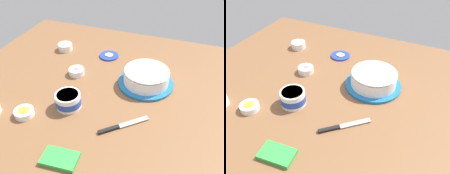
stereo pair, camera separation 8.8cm
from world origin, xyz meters
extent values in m
plane|color=brown|center=(0.00, 0.00, 0.00)|extent=(1.54, 1.54, 0.00)
cylinder|color=#1E6BB2|center=(0.22, 0.19, 0.01)|extent=(0.29, 0.29, 0.01)
cylinder|color=pink|center=(0.22, 0.19, 0.04)|extent=(0.21, 0.21, 0.05)
cylinder|color=white|center=(0.22, 0.19, 0.05)|extent=(0.23, 0.23, 0.06)
ellipsoid|color=white|center=(0.22, 0.19, 0.08)|extent=(0.23, 0.23, 0.03)
cylinder|color=white|center=(-0.08, -0.10, 0.04)|extent=(0.12, 0.12, 0.07)
cylinder|color=#2347B2|center=(-0.08, -0.10, 0.03)|extent=(0.12, 0.12, 0.03)
cylinder|color=white|center=(-0.08, -0.10, 0.07)|extent=(0.10, 0.10, 0.01)
cylinder|color=#233DAD|center=(-0.06, 0.40, 0.01)|extent=(0.12, 0.12, 0.01)
ellipsoid|color=white|center=(-0.06, 0.40, 0.01)|extent=(0.05, 0.05, 0.01)
cube|color=silver|center=(0.24, -0.10, 0.01)|extent=(0.12, 0.11, 0.00)
cube|color=black|center=(0.15, -0.18, 0.01)|extent=(0.08, 0.08, 0.01)
cylinder|color=white|center=(-0.16, 0.15, 0.02)|extent=(0.09, 0.09, 0.04)
cylinder|color=#B251C6|center=(-0.16, 0.15, 0.02)|extent=(0.07, 0.07, 0.01)
ellipsoid|color=#B251C6|center=(-0.16, 0.15, 0.03)|extent=(0.06, 0.06, 0.02)
cylinder|color=white|center=(-0.24, -0.22, 0.02)|extent=(0.09, 0.09, 0.03)
cylinder|color=yellow|center=(-0.24, -0.22, 0.02)|extent=(0.07, 0.07, 0.01)
ellipsoid|color=yellow|center=(-0.24, -0.22, 0.03)|extent=(0.06, 0.06, 0.02)
cylinder|color=white|center=(-0.36, 0.38, 0.02)|extent=(0.09, 0.09, 0.04)
cylinder|color=pink|center=(-0.36, 0.38, 0.02)|extent=(0.08, 0.08, 0.01)
ellipsoid|color=pink|center=(-0.36, 0.38, 0.03)|extent=(0.06, 0.06, 0.02)
cube|color=green|center=(0.03, -0.38, 0.01)|extent=(0.14, 0.10, 0.02)
camera|label=1|loc=(0.40, -0.81, 0.77)|focal=38.09mm
camera|label=2|loc=(0.48, -0.78, 0.77)|focal=38.09mm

